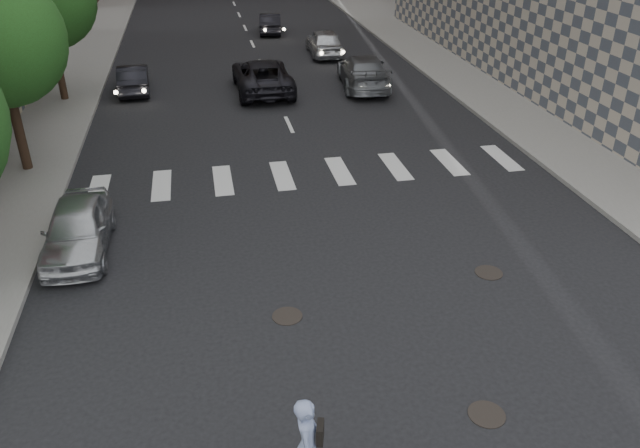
{
  "coord_description": "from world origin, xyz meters",
  "views": [
    {
      "loc": [
        -3.49,
        -10.22,
        8.69
      ],
      "look_at": [
        -0.87,
        3.05,
        1.3
      ],
      "focal_mm": 35.0,
      "sensor_mm": 36.0,
      "label": 1
    }
  ],
  "objects_px": {
    "skateboarder": "(308,444)",
    "silver_sedan": "(78,228)",
    "traffic_car_b": "(363,72)",
    "traffic_car_e": "(270,23)",
    "traffic_car_c": "(262,76)",
    "traffic_car_d": "(324,42)",
    "traffic_car_a": "(133,78)"
  },
  "relations": [
    {
      "from": "skateboarder",
      "to": "silver_sedan",
      "type": "distance_m",
      "value": 9.79
    },
    {
      "from": "traffic_car_b",
      "to": "traffic_car_e",
      "type": "xyz_separation_m",
      "value": [
        -2.83,
        13.39,
        -0.12
      ]
    },
    {
      "from": "traffic_car_c",
      "to": "traffic_car_d",
      "type": "xyz_separation_m",
      "value": [
        4.31,
        6.51,
        -0.02
      ]
    },
    {
      "from": "traffic_car_a",
      "to": "traffic_car_d",
      "type": "relative_size",
      "value": 0.9
    },
    {
      "from": "traffic_car_a",
      "to": "traffic_car_e",
      "type": "height_order",
      "value": "traffic_car_a"
    },
    {
      "from": "traffic_car_b",
      "to": "traffic_car_e",
      "type": "bearing_deg",
      "value": -71.34
    },
    {
      "from": "skateboarder",
      "to": "traffic_car_d",
      "type": "bearing_deg",
      "value": 93.68
    },
    {
      "from": "skateboarder",
      "to": "traffic_car_b",
      "type": "xyz_separation_m",
      "value": [
        6.68,
        22.03,
        -0.22
      ]
    },
    {
      "from": "silver_sedan",
      "to": "traffic_car_b",
      "type": "distance_m",
      "value": 17.58
    },
    {
      "from": "traffic_car_a",
      "to": "traffic_car_e",
      "type": "relative_size",
      "value": 1.01
    },
    {
      "from": "traffic_car_a",
      "to": "traffic_car_c",
      "type": "relative_size",
      "value": 0.72
    },
    {
      "from": "skateboarder",
      "to": "silver_sedan",
      "type": "bearing_deg",
      "value": 134.17
    },
    {
      "from": "traffic_car_e",
      "to": "silver_sedan",
      "type": "bearing_deg",
      "value": 79.23
    },
    {
      "from": "skateboarder",
      "to": "traffic_car_e",
      "type": "bearing_deg",
      "value": 99.51
    },
    {
      "from": "traffic_car_a",
      "to": "traffic_car_b",
      "type": "height_order",
      "value": "traffic_car_b"
    },
    {
      "from": "traffic_car_a",
      "to": "skateboarder",
      "type": "bearing_deg",
      "value": 96.66
    },
    {
      "from": "traffic_car_b",
      "to": "traffic_car_c",
      "type": "bearing_deg",
      "value": 4.04
    },
    {
      "from": "traffic_car_c",
      "to": "traffic_car_e",
      "type": "relative_size",
      "value": 1.41
    },
    {
      "from": "traffic_car_c",
      "to": "traffic_car_b",
      "type": "bearing_deg",
      "value": 176.74
    },
    {
      "from": "silver_sedan",
      "to": "traffic_car_e",
      "type": "xyz_separation_m",
      "value": [
        8.51,
        26.82,
        -0.04
      ]
    },
    {
      "from": "traffic_car_b",
      "to": "traffic_car_e",
      "type": "distance_m",
      "value": 13.69
    },
    {
      "from": "traffic_car_a",
      "to": "traffic_car_c",
      "type": "xyz_separation_m",
      "value": [
        5.98,
        -1.16,
        0.12
      ]
    },
    {
      "from": "traffic_car_a",
      "to": "traffic_car_b",
      "type": "relative_size",
      "value": 0.74
    },
    {
      "from": "silver_sedan",
      "to": "traffic_car_c",
      "type": "xyz_separation_m",
      "value": [
        6.48,
        13.65,
        0.08
      ]
    },
    {
      "from": "silver_sedan",
      "to": "skateboarder",
      "type": "bearing_deg",
      "value": -61.44
    },
    {
      "from": "traffic_car_d",
      "to": "traffic_car_e",
      "type": "bearing_deg",
      "value": -68.22
    },
    {
      "from": "traffic_car_b",
      "to": "traffic_car_e",
      "type": "height_order",
      "value": "traffic_car_b"
    },
    {
      "from": "silver_sedan",
      "to": "traffic_car_e",
      "type": "bearing_deg",
      "value": 72.5
    },
    {
      "from": "traffic_car_a",
      "to": "traffic_car_e",
      "type": "xyz_separation_m",
      "value": [
        8.01,
        12.0,
        -0.0
      ]
    },
    {
      "from": "skateboarder",
      "to": "traffic_car_c",
      "type": "relative_size",
      "value": 0.35
    },
    {
      "from": "skateboarder",
      "to": "traffic_car_c",
      "type": "distance_m",
      "value": 22.33
    },
    {
      "from": "traffic_car_a",
      "to": "traffic_car_d",
      "type": "bearing_deg",
      "value": -155.99
    }
  ]
}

